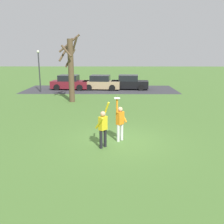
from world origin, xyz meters
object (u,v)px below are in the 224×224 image
person_catcher (120,121)px  parked_car_tan (101,83)px  bare_tree_tall (71,67)px  lamppost_by_lot (39,67)px  parked_car_maroon (70,83)px  parked_car_black (129,83)px  person_defender (103,126)px  frisbee_disc (117,98)px

person_catcher → parked_car_tan: (-1.73, 16.43, -0.25)m
bare_tree_tall → lamppost_by_lot: bare_tree_tall is taller
parked_car_maroon → lamppost_by_lot: 3.88m
person_catcher → parked_car_black: (1.40, 16.67, -0.25)m
person_catcher → person_defender: 1.16m
person_catcher → bare_tree_tall: bare_tree_tall is taller
person_defender → parked_car_black: 17.67m
frisbee_disc → bare_tree_tall: bare_tree_tall is taller
parked_car_tan → parked_car_black: (3.14, 0.24, 0.00)m
person_defender → frisbee_disc: (0.62, 0.70, 1.11)m
person_defender → parked_car_tan: (-0.97, 17.29, -0.25)m
person_catcher → parked_car_tan: bearing=-132.6°
person_catcher → parked_car_black: 16.73m
parked_car_black → bare_tree_tall: (-5.28, -7.12, 2.15)m
person_catcher → bare_tree_tall: 10.48m
person_catcher → parked_car_maroon: (-5.26, 16.58, -0.25)m
person_defender → parked_car_tan: 17.32m
lamppost_by_lot → person_defender: bearing=-64.9°
frisbee_disc → lamppost_by_lot: bearing=118.0°
bare_tree_tall → person_catcher: bearing=-67.9°
person_catcher → parked_car_tan: person_catcher is taller
bare_tree_tall → parked_car_maroon: bearing=101.1°
parked_car_maroon → bare_tree_tall: bearing=-73.7°
parked_car_tan → lamppost_by_lot: (-6.24, -1.91, 1.86)m
person_catcher → lamppost_by_lot: (-7.97, 14.52, 1.60)m
frisbee_disc → bare_tree_tall: bearing=111.0°
parked_car_tan → person_catcher: bearing=-78.8°
frisbee_disc → parked_car_black: frisbee_disc is taller
parked_car_maroon → bare_tree_tall: bare_tree_tall is taller
parked_car_tan → lamppost_by_lot: bearing=-157.8°
parked_car_black → parked_car_maroon: bearing=-174.0°
lamppost_by_lot → frisbee_disc: bearing=-62.0°
parked_car_maroon → bare_tree_tall: 7.48m
person_defender → frisbee_disc: frisbee_disc is taller
person_defender → bare_tree_tall: size_ratio=0.37×
parked_car_tan → person_defender: bearing=-81.6°
parked_car_black → lamppost_by_lot: lamppost_by_lot is taller
person_catcher → frisbee_disc: frisbee_disc is taller
frisbee_disc → lamppost_by_lot: lamppost_by_lot is taller
frisbee_disc → parked_car_maroon: bearing=107.0°
person_defender → lamppost_by_lot: bearing=66.5°
person_catcher → frisbee_disc: size_ratio=7.26×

